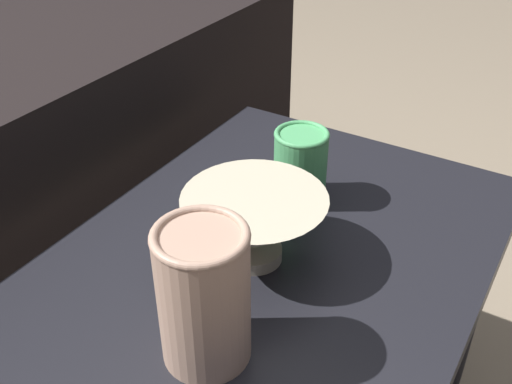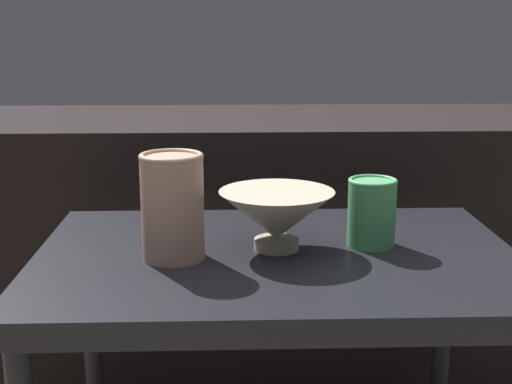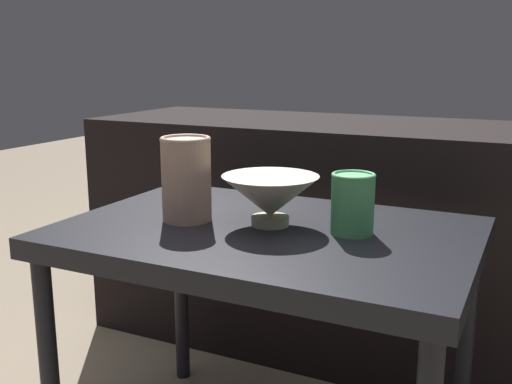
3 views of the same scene
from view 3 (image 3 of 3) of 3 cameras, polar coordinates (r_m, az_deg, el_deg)
The scene contains 5 objects.
table at distance 1.16m, azimuth 1.03°, elevation -5.91°, with size 0.78×0.54×0.52m.
couch_backdrop at distance 1.76m, azimuth 9.56°, elevation -4.25°, with size 1.54×0.50×0.66m.
bowl at distance 1.15m, azimuth 1.44°, elevation -0.49°, with size 0.19×0.19×0.10m.
vase_textured_left at distance 1.19m, azimuth -6.65°, elevation 1.36°, with size 0.10×0.10×0.17m.
vase_colorful_right at distance 1.11m, azimuth 9.19°, elevation -1.00°, with size 0.08×0.08×0.11m.
Camera 3 is at (0.46, -1.00, 0.84)m, focal length 42.00 mm.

